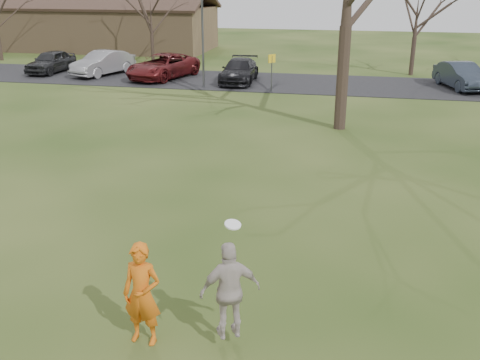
% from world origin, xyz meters
% --- Properties ---
extents(ground, '(120.00, 120.00, 0.00)m').
position_xyz_m(ground, '(0.00, 0.00, 0.00)').
color(ground, '#1E380F').
rests_on(ground, ground).
extents(parking_strip, '(62.00, 6.50, 0.04)m').
position_xyz_m(parking_strip, '(0.00, 25.00, 0.02)').
color(parking_strip, black).
rests_on(parking_strip, ground).
extents(player_defender, '(0.72, 0.50, 1.90)m').
position_xyz_m(player_defender, '(-0.80, -0.43, 0.95)').
color(player_defender, '#D56111').
rests_on(player_defender, ground).
extents(car_0, '(1.92, 4.29, 1.43)m').
position_xyz_m(car_0, '(-17.20, 25.40, 0.76)').
color(car_0, '#232426').
rests_on(car_0, parking_strip).
extents(car_1, '(2.98, 4.86, 1.51)m').
position_xyz_m(car_1, '(-13.46, 25.27, 0.80)').
color(car_1, gray).
rests_on(car_1, parking_strip).
extents(car_2, '(3.90, 5.86, 1.49)m').
position_xyz_m(car_2, '(-9.25, 24.85, 0.79)').
color(car_2, '#5B1517').
rests_on(car_2, parking_strip).
extents(car_3, '(2.07, 4.74, 1.36)m').
position_xyz_m(car_3, '(-4.35, 24.51, 0.72)').
color(car_3, black).
rests_on(car_3, parking_strip).
extents(car_5, '(2.74, 4.63, 1.44)m').
position_xyz_m(car_5, '(8.35, 25.16, 0.76)').
color(car_5, '#29313E').
rests_on(car_5, parking_strip).
extents(catching_play, '(1.13, 0.86, 2.22)m').
position_xyz_m(catching_play, '(0.72, -0.27, 1.11)').
color(catching_play, '#BAADA7').
rests_on(catching_play, ground).
extents(building, '(20.60, 8.50, 5.14)m').
position_xyz_m(building, '(-20.00, 38.00, 1.93)').
color(building, '#8C6D4C').
rests_on(building, ground).
extents(lamp_post, '(0.34, 0.34, 6.27)m').
position_xyz_m(lamp_post, '(-6.00, 22.50, 3.97)').
color(lamp_post, '#47474C').
rests_on(lamp_post, ground).
extents(sign_yellow, '(0.35, 0.35, 2.08)m').
position_xyz_m(sign_yellow, '(-2.00, 22.00, 1.45)').
color(sign_yellow, '#47474C').
rests_on(sign_yellow, ground).
extents(small_tree_row, '(55.00, 5.90, 8.50)m').
position_xyz_m(small_tree_row, '(4.38, 30.06, 3.89)').
color(small_tree_row, '#352821').
rests_on(small_tree_row, ground).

